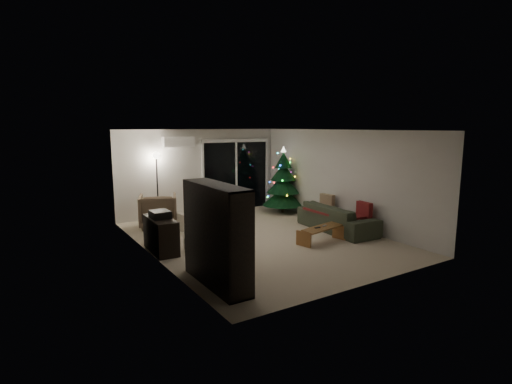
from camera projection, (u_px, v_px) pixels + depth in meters
room at (244, 186)px, 10.61m from camera, size 6.50×7.51×2.60m
bookshelf at (205, 237)px, 6.38m from camera, size 0.66×1.72×1.67m
media_cabinet at (161, 235)px, 8.29m from camera, size 0.46×1.16×0.71m
stereo at (160, 214)px, 8.22m from camera, size 0.36×0.43×0.15m
armchair at (158, 211)px, 10.29m from camera, size 1.19×1.21×0.86m
ottoman at (189, 221)px, 10.03m from camera, size 0.56×0.56×0.44m
cardboard_box_a at (195, 245)px, 8.35m from camera, size 0.41×0.32×0.27m
cardboard_box_b at (227, 220)px, 10.45m from camera, size 0.52×0.51×0.29m
side_table at (211, 214)px, 10.86m from camera, size 0.36×0.36×0.45m
floor_lamp at (157, 188)px, 10.97m from camera, size 0.29×0.29×1.83m
sofa at (337, 218)px, 9.97m from camera, size 1.01×2.28×0.65m
sofa_throw at (334, 212)px, 9.90m from camera, size 0.70×1.61×0.05m
cushion_a at (327, 202)px, 10.60m from camera, size 0.17×0.44×0.43m
cushion_b at (364, 211)px, 9.52m from camera, size 0.16×0.44×0.43m
coffee_table at (322, 235)px, 8.94m from camera, size 1.19×0.62×0.36m
remote_a at (317, 228)px, 8.83m from camera, size 0.14×0.04×0.02m
remote_b at (324, 226)px, 9.00m from camera, size 0.14×0.08×0.02m
christmas_tree at (283, 180)px, 11.98m from camera, size 1.60×1.60×1.99m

